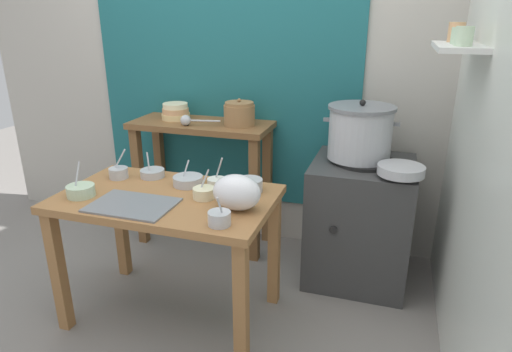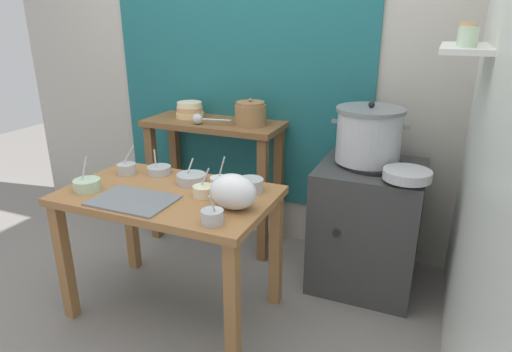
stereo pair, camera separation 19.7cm
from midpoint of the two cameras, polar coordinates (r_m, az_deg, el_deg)
ground_plane at (r=2.66m, az=-11.22°, el=-17.02°), size 9.00×9.00×0.00m
wall_back at (r=3.11m, az=-1.59°, el=14.86°), size 4.40×0.12×2.60m
wall_right at (r=2.07m, az=26.24°, el=10.17°), size 0.30×3.20×2.60m
prep_table at (r=2.36m, az=-13.71°, el=-4.95°), size 1.10×0.66×0.72m
back_shelf_table at (r=3.11m, az=-8.77°, el=2.89°), size 0.96×0.40×0.90m
stove_block at (r=2.81m, az=11.23°, el=-5.68°), size 0.60×0.61×0.78m
steamer_pot at (r=2.64m, az=11.23°, el=5.54°), size 0.44×0.39×0.35m
clay_pot at (r=2.92m, az=-4.11°, el=7.99°), size 0.20×0.20×0.18m
bowl_stack_enamel at (r=3.17m, az=-12.13°, el=8.12°), size 0.20×0.20×0.11m
ladle at (r=2.96m, az=-10.79°, el=7.05°), size 0.26×0.09×0.07m
serving_tray at (r=2.23m, az=-18.13°, el=-3.63°), size 0.40×0.28×0.01m
plastic_bag at (r=2.07m, az=-5.24°, el=-2.17°), size 0.23×0.16×0.17m
wide_pan at (r=2.45m, az=16.06°, el=0.71°), size 0.25×0.25×0.05m
prep_bowl_0 at (r=2.43m, az=-23.89°, el=-1.73°), size 0.14×0.14×0.18m
prep_bowl_1 at (r=2.59m, az=-15.38°, el=0.37°), size 0.14×0.14×0.14m
prep_bowl_2 at (r=2.29m, az=-3.33°, el=-1.15°), size 0.14×0.14×0.07m
prep_bowl_3 at (r=2.62m, az=-19.41°, el=0.41°), size 0.10×0.10×0.16m
prep_bowl_4 at (r=2.39m, az=-7.45°, el=-0.74°), size 0.10×0.10×0.16m
prep_bowl_5 at (r=1.94m, az=-7.67°, el=-5.42°), size 0.10×0.10×0.14m
prep_bowl_6 at (r=2.23m, az=-9.28°, el=-2.15°), size 0.11×0.11×0.15m
prep_bowl_7 at (r=2.42m, az=-11.11°, el=-0.57°), size 0.16×0.16×0.13m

